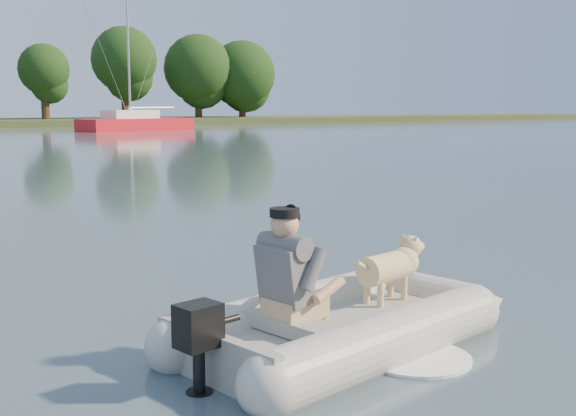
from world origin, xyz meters
TOP-DOWN VIEW (x-y plane):
  - water at (0.00, 0.00)m, footprint 160.00×160.00m
  - dinghy at (-0.43, -0.04)m, footprint 4.97×4.09m
  - man at (-1.06, -0.14)m, footprint 0.77×0.70m
  - dog at (0.13, 0.14)m, footprint 0.89×0.48m
  - outboard_motor at (-1.90, -0.38)m, footprint 0.43×0.34m
  - sailboat at (14.46, 46.51)m, footprint 9.20×5.17m

SIDE VIEW (x-z plane):
  - water at x=0.00m, z-range 0.00..0.00m
  - outboard_motor at x=-1.90m, z-range -0.08..0.64m
  - dog at x=0.13m, z-range 0.19..0.75m
  - sailboat at x=14.46m, z-range -5.53..6.59m
  - dinghy at x=-0.43m, z-range -0.10..1.17m
  - man at x=-1.06m, z-range 0.22..1.20m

